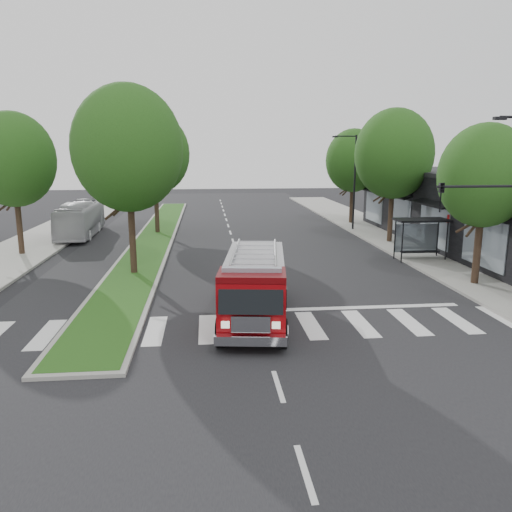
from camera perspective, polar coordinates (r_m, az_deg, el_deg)
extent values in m
plane|color=black|center=(22.35, -0.40, -5.51)|extent=(140.00, 140.00, 0.00)
cube|color=gray|center=(35.06, 18.78, 0.39)|extent=(5.00, 80.00, 0.15)
cube|color=gray|center=(34.30, -27.02, -0.53)|extent=(5.00, 80.00, 0.15)
cube|color=gray|center=(39.99, -11.43, 2.14)|extent=(3.00, 50.00, 0.14)
cube|color=#164513|center=(39.98, -11.44, 2.24)|extent=(2.60, 49.50, 0.02)
cube|color=black|center=(36.79, 25.44, 4.21)|extent=(8.00, 30.00, 5.00)
cylinder|color=black|center=(31.44, 16.37, 1.45)|extent=(0.08, 0.08, 2.50)
cylinder|color=black|center=(32.59, 20.94, 1.50)|extent=(0.08, 0.08, 2.50)
cylinder|color=black|center=(32.54, 15.59, 1.84)|extent=(0.08, 0.08, 2.50)
cylinder|color=black|center=(33.65, 20.04, 1.88)|extent=(0.08, 0.08, 2.50)
cube|color=black|center=(32.34, 18.42, 3.94)|extent=(3.20, 1.60, 0.12)
cube|color=#8C99A5|center=(33.15, 17.79, 1.97)|extent=(2.80, 0.04, 1.80)
cube|color=black|center=(32.65, 18.19, 0.46)|extent=(2.40, 0.40, 0.08)
cylinder|color=black|center=(27.29, 23.98, 0.70)|extent=(0.36, 0.36, 3.74)
ellipsoid|color=#18360E|center=(26.89, 24.63, 8.36)|extent=(4.40, 4.40, 5.06)
cylinder|color=black|center=(37.99, 15.14, 4.70)|extent=(0.36, 0.36, 4.40)
ellipsoid|color=#18360E|center=(37.73, 15.50, 11.19)|extent=(5.60, 5.60, 6.44)
cylinder|color=black|center=(47.44, 10.86, 5.99)|extent=(0.36, 0.36, 3.96)
ellipsoid|color=#18360E|center=(47.21, 11.05, 10.66)|extent=(5.00, 5.00, 5.75)
cylinder|color=black|center=(27.88, -13.97, 2.51)|extent=(0.36, 0.36, 4.62)
ellipsoid|color=#18360E|center=(27.53, -14.45, 11.82)|extent=(5.80, 5.80, 6.67)
cylinder|color=black|center=(41.68, -11.29, 5.49)|extent=(0.36, 0.36, 4.40)
ellipsoid|color=#18360E|center=(41.43, -11.53, 11.40)|extent=(5.60, 5.60, 6.44)
cylinder|color=black|center=(35.64, -25.44, 3.33)|extent=(0.36, 0.36, 4.18)
ellipsoid|color=#18360E|center=(35.35, -26.03, 9.89)|extent=(5.20, 5.20, 5.98)
cube|color=black|center=(20.74, 26.10, 13.95)|extent=(0.45, 0.20, 0.12)
cylinder|color=black|center=(20.64, 25.00, 7.23)|extent=(4.00, 0.10, 0.10)
imported|color=black|center=(19.82, 20.39, 6.28)|extent=(0.18, 0.22, 1.10)
cylinder|color=black|center=(43.17, 11.19, 8.10)|extent=(0.16, 0.16, 8.00)
cylinder|color=black|center=(42.85, 10.22, 13.34)|extent=(1.80, 0.10, 0.10)
cube|color=black|center=(42.61, 9.02, 13.32)|extent=(0.45, 0.20, 0.12)
cube|color=#590407|center=(20.48, -0.15, -5.78)|extent=(3.33, 8.06, 0.23)
cube|color=maroon|center=(20.93, -0.09, -2.61)|extent=(3.09, 6.22, 1.86)
cube|color=maroon|center=(17.43, -0.47, -5.60)|extent=(2.53, 1.97, 1.96)
cube|color=#B2B2B7|center=(20.70, -0.09, 0.02)|extent=(3.09, 6.22, 0.11)
cylinder|color=#B2B2B7|center=(20.71, -2.41, 0.54)|extent=(0.82, 5.56, 0.09)
cylinder|color=#B2B2B7|center=(20.66, 2.24, 0.51)|extent=(0.82, 5.56, 0.09)
cube|color=silver|center=(16.72, -0.61, -9.59)|extent=(2.44, 0.64, 0.33)
cube|color=#8C99A5|center=(17.10, -0.48, -1.57)|extent=(2.07, 0.59, 0.17)
cylinder|color=black|center=(17.55, -4.04, -8.73)|extent=(0.46, 1.06, 1.02)
cylinder|color=black|center=(17.47, 3.05, -8.81)|extent=(0.46, 1.06, 1.02)
cylinder|color=black|center=(21.24, -2.99, -5.01)|extent=(0.46, 1.06, 1.02)
cylinder|color=black|center=(21.17, 2.82, -5.07)|extent=(0.46, 1.06, 1.02)
cylinder|color=black|center=(23.38, -2.54, -3.42)|extent=(0.46, 1.06, 1.02)
cylinder|color=black|center=(23.32, 2.73, -3.47)|extent=(0.46, 1.06, 1.02)
imported|color=#B2B2B7|center=(42.42, -19.40, 4.00)|extent=(2.73, 9.83, 2.71)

